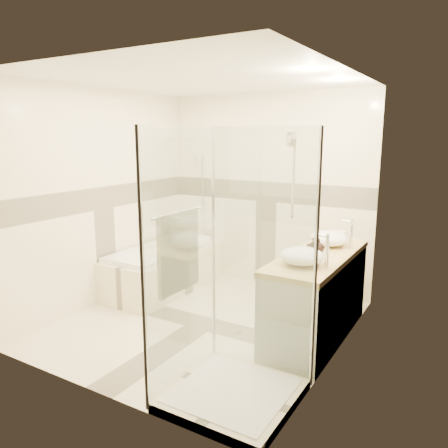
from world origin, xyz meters
The scene contains 12 objects.
room centered at (0.06, 0.01, 1.26)m, with size 2.82×3.02×2.52m.
bathtub centered at (-1.02, 0.65, 0.31)m, with size 0.75×1.70×0.56m.
vanity centered at (1.12, 0.30, 0.43)m, with size 0.58×1.62×0.85m.
shower_enclosure centered at (0.83, -0.97, 0.51)m, with size 0.96×0.93×2.04m.
vessel_sink_near centered at (1.10, 0.69, 0.93)m, with size 0.39×0.39×0.16m, color white.
vessel_sink_far centered at (1.10, -0.10, 0.93)m, with size 0.39×0.39×0.16m, color white.
faucet_near centered at (1.32, 0.69, 1.02)m, with size 0.12×0.03×0.29m.
faucet_far centered at (1.32, -0.10, 1.03)m, with size 0.12×0.03×0.30m.
amenity_bottle_a centered at (1.10, 0.19, 0.94)m, with size 0.08×0.08×0.18m, color black.
amenity_bottle_b centered at (1.10, 0.35, 0.92)m, with size 0.11×0.11×0.15m, color black.
folded_towels centered at (1.10, 0.97, 0.89)m, with size 0.16×0.27×0.09m, color white.
rolled_towel centered at (-1.22, 1.37, 0.62)m, with size 0.11×0.11×0.24m, color white.
Camera 1 is at (2.41, -3.64, 1.97)m, focal length 35.00 mm.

